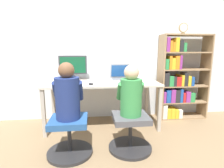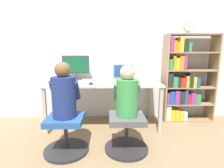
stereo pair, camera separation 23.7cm
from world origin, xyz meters
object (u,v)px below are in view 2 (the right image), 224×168
object	(u,v)px
office_chair_left	(66,134)
office_chair_right	(127,133)
desktop_monitor	(76,67)
laptop	(123,77)
person_at_laptop	(127,94)
bookshelf	(183,82)
desk_clock	(188,27)
keyboard	(73,83)
person_at_monitor	(64,93)

from	to	relation	value
office_chair_left	office_chair_right	distance (m)	0.75
desktop_monitor	laptop	world-z (taller)	desktop_monitor
person_at_laptop	desktop_monitor	bearing A→B (deg)	128.55
desktop_monitor	office_chair_left	xyz separation A→B (m)	(0.03, -1.01, -0.73)
laptop	bookshelf	xyz separation A→B (m)	(1.04, -0.02, -0.09)
person_at_laptop	desk_clock	xyz separation A→B (m)	(1.07, 0.88, 0.88)
bookshelf	keyboard	bearing A→B (deg)	-168.08
office_chair_right	person_at_monitor	bearing A→B (deg)	-178.77
office_chair_left	bookshelf	size ratio (longest dim) A/B	0.36
office_chair_right	person_at_monitor	xyz separation A→B (m)	(-0.75, -0.02, 0.51)
office_chair_left	bookshelf	xyz separation A→B (m)	(1.82, 0.98, 0.47)
desktop_monitor	desk_clock	xyz separation A→B (m)	(1.85, -0.10, 0.65)
keyboard	office_chair_left	xyz separation A→B (m)	(0.01, -0.59, -0.52)
keyboard	desk_clock	xyz separation A→B (m)	(1.83, 0.31, 0.86)
laptop	person_at_monitor	xyz separation A→B (m)	(-0.78, -1.00, -0.05)
desktop_monitor	keyboard	bearing A→B (deg)	-87.18
office_chair_left	office_chair_right	bearing A→B (deg)	1.60
desktop_monitor	office_chair_left	size ratio (longest dim) A/B	0.85
office_chair_left	office_chair_right	world-z (taller)	same
desktop_monitor	keyboard	xyz separation A→B (m)	(0.02, -0.41, -0.21)
person_at_laptop	bookshelf	world-z (taller)	bookshelf
laptop	bookshelf	world-z (taller)	bookshelf
keyboard	person_at_monitor	size ratio (longest dim) A/B	0.59
desktop_monitor	person_at_monitor	xyz separation A→B (m)	(0.03, -1.00, -0.22)
desktop_monitor	office_chair_left	world-z (taller)	desktop_monitor
office_chair_right	desk_clock	bearing A→B (deg)	39.55
laptop	keyboard	xyz separation A→B (m)	(-0.80, -0.41, -0.04)
desktop_monitor	bookshelf	distance (m)	1.87
office_chair_right	person_at_monitor	world-z (taller)	person_at_monitor
office_chair_right	desk_clock	distance (m)	1.96
person_at_laptop	desk_clock	distance (m)	1.64
office_chair_left	desk_clock	world-z (taller)	desk_clock
keyboard	bookshelf	size ratio (longest dim) A/B	0.26
laptop	keyboard	bearing A→B (deg)	-152.64
desktop_monitor	person_at_monitor	world-z (taller)	desktop_monitor
keyboard	desktop_monitor	bearing A→B (deg)	92.82
desktop_monitor	person_at_laptop	size ratio (longest dim) A/B	0.75
laptop	office_chair_left	xyz separation A→B (m)	(-0.78, -1.00, -0.56)
laptop	desk_clock	bearing A→B (deg)	-5.43
desktop_monitor	bookshelf	xyz separation A→B (m)	(1.86, -0.03, -0.26)
keyboard	bookshelf	distance (m)	1.88
office_chair_left	desk_clock	xyz separation A→B (m)	(1.82, 0.91, 1.38)
laptop	person_at_laptop	size ratio (longest dim) A/B	0.57
person_at_monitor	desk_clock	distance (m)	2.21
keyboard	bookshelf	xyz separation A→B (m)	(1.84, 0.39, -0.05)
person_at_monitor	keyboard	bearing A→B (deg)	91.26
person_at_monitor	desk_clock	world-z (taller)	desk_clock
laptop	office_chair_right	distance (m)	1.13
office_chair_right	office_chair_left	bearing A→B (deg)	-178.40
laptop	desk_clock	distance (m)	1.32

